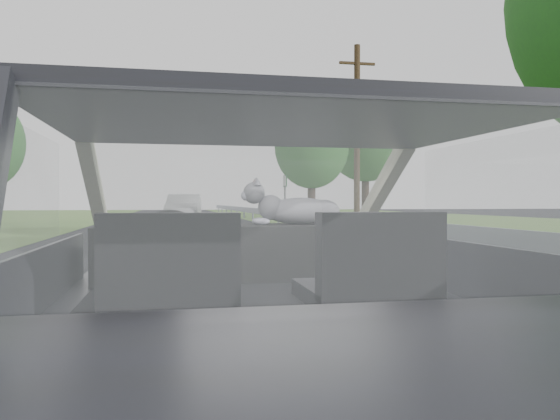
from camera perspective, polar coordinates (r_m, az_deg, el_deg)
name	(u,v)px	position (r m, az deg, el deg)	size (l,w,h in m)	color
subject_car	(262,293)	(2.45, -1.92, -8.63)	(1.80, 4.00, 1.45)	black
dashboard	(243,252)	(3.05, -3.84, -4.38)	(1.58, 0.45, 0.30)	black
driver_seat	(170,268)	(2.11, -11.46, -5.95)	(0.50, 0.72, 0.42)	black
passenger_seat	(371,263)	(2.25, 9.45, -5.50)	(0.50, 0.72, 0.42)	black
steering_wheel	(170,244)	(2.72, -11.43, -3.55)	(0.36, 0.36, 0.04)	black
cat	(301,209)	(3.09, 2.16, 0.09)	(0.59, 0.18, 0.26)	#92919B
guardrail	(371,224)	(13.25, 9.45, -1.47)	(0.05, 90.00, 0.32)	gray
other_car	(184,209)	(27.37, -10.01, 0.09)	(1.77, 4.49, 1.48)	#ABACAD
highway_sign	(285,199)	(27.80, 0.52, 1.12)	(0.10, 0.98, 2.45)	#0D4017
utility_pole	(357,138)	(21.77, 8.05, 7.50)	(0.24, 0.24, 7.25)	brown
tree_2	(312,163)	(34.57, 3.32, 4.94)	(4.69, 4.69, 7.10)	#225320
tree_3	(365,153)	(41.46, 8.92, 5.95)	(6.29, 6.29, 9.53)	#225320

